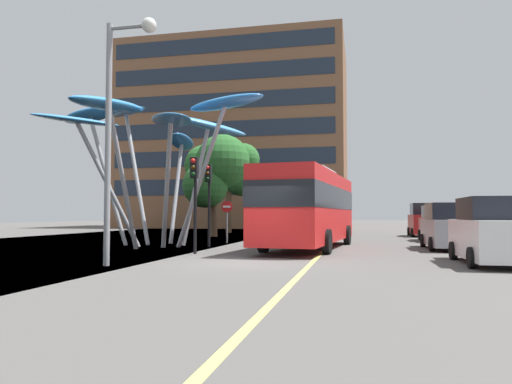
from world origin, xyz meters
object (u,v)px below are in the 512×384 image
(red_bus, at_px, (309,205))
(leaf_sculpture, at_px, (154,126))
(car_parked_mid, at_px, (448,228))
(traffic_light_kerb_near, at_px, (195,184))
(car_parked_far, at_px, (438,224))
(no_entry_sign, at_px, (227,215))
(car_parked_near, at_px, (493,233))
(traffic_light_kerb_far, at_px, (209,188))
(car_side_street, at_px, (423,221))
(street_lamp, at_px, (119,107))

(red_bus, xyz_separation_m, leaf_sculpture, (-7.35, -0.24, 3.82))
(car_parked_mid, bearing_deg, traffic_light_kerb_near, -154.76)
(car_parked_far, distance_m, no_entry_sign, 12.05)
(red_bus, xyz_separation_m, car_parked_near, (6.12, -5.64, -0.97))
(traffic_light_kerb_far, xyz_separation_m, car_parked_near, (10.74, -5.37, -1.79))
(car_side_street, relative_size, no_entry_sign, 1.73)
(street_lamp, bearing_deg, car_parked_near, 14.68)
(car_parked_mid, bearing_deg, car_parked_far, 84.51)
(red_bus, distance_m, street_lamp, 10.09)
(red_bus, xyz_separation_m, street_lamp, (-4.74, -8.48, 2.75))
(traffic_light_kerb_near, relative_size, car_parked_mid, 0.83)
(traffic_light_kerb_near, height_order, car_parked_far, traffic_light_kerb_near)
(traffic_light_kerb_far, height_order, street_lamp, street_lamp)
(red_bus, xyz_separation_m, no_entry_sign, (-4.63, 2.91, -0.44))
(car_parked_near, bearing_deg, leaf_sculpture, 158.18)
(car_parked_near, distance_m, car_parked_mid, 6.31)
(traffic_light_kerb_far, relative_size, car_parked_mid, 0.85)
(traffic_light_kerb_near, height_order, car_side_street, traffic_light_kerb_near)
(street_lamp, distance_m, no_entry_sign, 11.82)
(leaf_sculpture, bearing_deg, traffic_light_kerb_far, -0.51)
(traffic_light_kerb_near, height_order, car_parked_mid, traffic_light_kerb_near)
(leaf_sculpture, relative_size, traffic_light_kerb_far, 3.08)
(leaf_sculpture, relative_size, car_side_street, 3.06)
(red_bus, distance_m, car_parked_mid, 6.03)
(car_parked_near, bearing_deg, no_entry_sign, 141.52)
(red_bus, relative_size, traffic_light_kerb_far, 2.86)
(car_parked_far, xyz_separation_m, car_side_street, (-0.06, 6.02, 0.11))
(no_entry_sign, bearing_deg, car_parked_near, -38.48)
(leaf_sculpture, distance_m, car_parked_mid, 14.13)
(car_parked_far, bearing_deg, car_side_street, 90.55)
(leaf_sculpture, xyz_separation_m, traffic_light_kerb_far, (2.73, -0.02, -3.00))
(car_side_street, height_order, no_entry_sign, car_side_street)
(traffic_light_kerb_near, distance_m, car_side_street, 20.35)
(red_bus, distance_m, traffic_light_kerb_far, 4.70)
(car_parked_far, distance_m, car_side_street, 6.02)
(car_parked_mid, relative_size, car_side_street, 1.16)
(car_parked_mid, xyz_separation_m, car_parked_far, (0.64, 6.69, 0.01))
(car_parked_far, bearing_deg, red_bus, -131.70)
(traffic_light_kerb_near, xyz_separation_m, no_entry_sign, (-0.65, 6.90, -1.18))
(red_bus, bearing_deg, no_entry_sign, 147.88)
(car_parked_far, bearing_deg, car_parked_near, -91.91)
(car_parked_mid, relative_size, street_lamp, 0.61)
(car_side_street, bearing_deg, red_bus, -115.90)
(red_bus, bearing_deg, car_parked_mid, 6.45)
(red_bus, height_order, no_entry_sign, red_bus)
(red_bus, relative_size, traffic_light_kerb_near, 2.95)
(car_parked_mid, distance_m, no_entry_sign, 10.79)
(traffic_light_kerb_near, distance_m, street_lamp, 4.97)
(car_parked_far, distance_m, street_lamp, 19.80)
(leaf_sculpture, height_order, car_side_street, leaf_sculpture)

